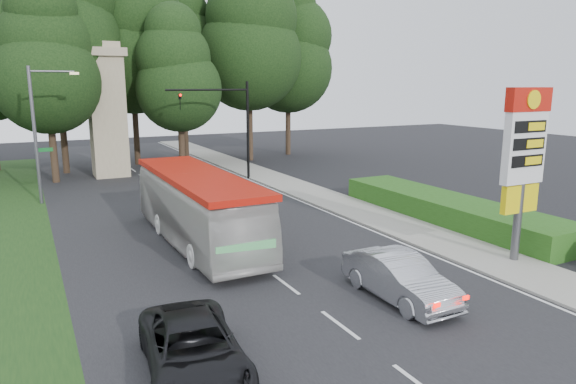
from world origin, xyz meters
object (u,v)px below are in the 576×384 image
gas_station_pylon (524,151)px  streetlight_signs (38,129)px  traffic_signal_mast (231,117)px  monument (107,110)px  sedan_silver (399,277)px  suv_charcoal (193,350)px  transit_bus (198,209)px

gas_station_pylon → streetlight_signs: (-16.19, 20.01, -0.01)m
gas_station_pylon → traffic_signal_mast: size_ratio=0.95×
monument → sedan_silver: 29.48m
streetlight_signs → suv_charcoal: streetlight_signs is taller
monument → sedan_silver: monument is taller
monument → sedan_silver: (4.77, -28.76, -4.35)m
sedan_silver → monument: bearing=99.6°
gas_station_pylon → suv_charcoal: size_ratio=1.41×
streetlight_signs → suv_charcoal: bearing=-83.8°
suv_charcoal → gas_station_pylon: bearing=15.1°
suv_charcoal → transit_bus: bearing=78.4°
streetlight_signs → monument: bearing=58.0°
gas_station_pylon → transit_bus: gas_station_pylon is taller
streetlight_signs → transit_bus: bearing=-64.1°
gas_station_pylon → transit_bus: bearing=141.9°
traffic_signal_mast → suv_charcoal: traffic_signal_mast is taller
suv_charcoal → streetlight_signs: bearing=102.6°
streetlight_signs → monument: (4.99, 7.99, 0.67)m
gas_station_pylon → transit_bus: size_ratio=0.60×
traffic_signal_mast → sedan_silver: traffic_signal_mast is taller
monument → transit_bus: size_ratio=0.89×
streetlight_signs → sedan_silver: streetlight_signs is taller
transit_bus → suv_charcoal: (-3.35, -10.26, -0.90)m
traffic_signal_mast → sedan_silver: (-2.91, -22.76, -3.92)m
gas_station_pylon → streetlight_signs: 25.74m
sedan_silver → suv_charcoal: bearing=-169.5°
sedan_silver → suv_charcoal: 7.47m
gas_station_pylon → monument: size_ratio=0.68×
traffic_signal_mast → sedan_silver: size_ratio=1.57×
traffic_signal_mast → streetlight_signs: 12.83m
gas_station_pylon → monument: (-11.20, 28.01, 0.66)m
suv_charcoal → monument: bearing=91.5°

